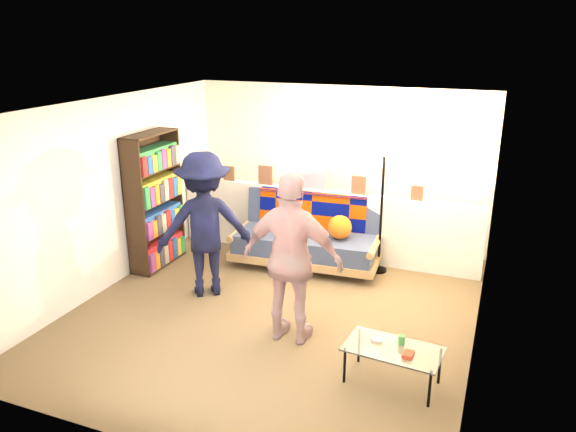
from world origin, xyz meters
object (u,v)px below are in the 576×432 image
object	(u,v)px
futon_sofa	(309,236)
person_left	(204,225)
bookshelf	(155,205)
coffee_table	(394,351)
floor_lamp	(384,187)
person_right	(292,259)

from	to	relation	value
futon_sofa	person_left	size ratio (longest dim) A/B	1.16
bookshelf	coffee_table	distance (m)	4.03
futon_sofa	floor_lamp	xyz separation A→B (m)	(1.00, 0.13, 0.78)
floor_lamp	person_right	world-z (taller)	person_right
floor_lamp	bookshelf	bearing A→B (deg)	-162.85
bookshelf	person_right	xyz separation A→B (m)	(2.50, -1.20, 0.05)
bookshelf	person_left	xyz separation A→B (m)	(1.09, -0.55, 0.03)
person_right	person_left	bearing A→B (deg)	-25.07
coffee_table	person_left	xyz separation A→B (m)	(-2.57, 1.06, 0.56)
floor_lamp	person_left	distance (m)	2.40
floor_lamp	person_right	xyz separation A→B (m)	(-0.48, -2.12, -0.27)
coffee_table	futon_sofa	bearing A→B (deg)	125.13
coffee_table	floor_lamp	xyz separation A→B (m)	(-0.69, 2.52, 0.84)
coffee_table	person_right	distance (m)	1.36
person_left	person_right	xyz separation A→B (m)	(1.40, -0.66, 0.02)
person_left	person_right	size ratio (longest dim) A/B	0.98
person_left	person_right	bearing A→B (deg)	120.41
futon_sofa	bookshelf	world-z (taller)	bookshelf
coffee_table	person_right	xyz separation A→B (m)	(-1.17, 0.40, 0.57)
floor_lamp	coffee_table	bearing A→B (deg)	-74.70
bookshelf	coffee_table	size ratio (longest dim) A/B	2.01
floor_lamp	futon_sofa	bearing A→B (deg)	-172.84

